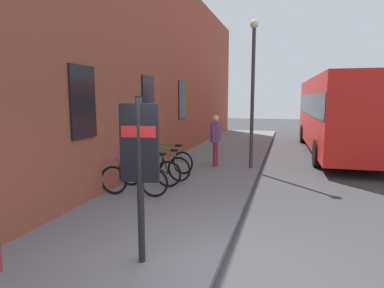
# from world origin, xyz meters

# --- Properties ---
(ground) EXTENTS (60.00, 60.00, 0.00)m
(ground) POSITION_xyz_m (6.00, -1.00, 0.00)
(ground) COLOR #38383A
(sidewalk_pavement) EXTENTS (24.00, 3.50, 0.12)m
(sidewalk_pavement) POSITION_xyz_m (8.00, 1.75, 0.06)
(sidewalk_pavement) COLOR slate
(sidewalk_pavement) RESTS_ON ground
(station_facade) EXTENTS (22.00, 0.65, 7.30)m
(station_facade) POSITION_xyz_m (8.99, 3.80, 3.65)
(station_facade) COLOR brown
(station_facade) RESTS_ON ground
(bicycle_beside_lamp) EXTENTS (0.48, 1.77, 0.97)m
(bicycle_beside_lamp) POSITION_xyz_m (2.76, 2.68, 0.51)
(bicycle_beside_lamp) COLOR black
(bicycle_beside_lamp) RESTS_ON sidewalk_pavement
(bicycle_far_end) EXTENTS (0.48, 1.76, 0.97)m
(bicycle_far_end) POSITION_xyz_m (3.66, 2.66, 0.51)
(bicycle_far_end) COLOR black
(bicycle_far_end) RESTS_ON sidewalk_pavement
(bicycle_under_window) EXTENTS (0.48, 1.77, 0.97)m
(bicycle_under_window) POSITION_xyz_m (4.43, 2.57, 0.51)
(bicycle_under_window) COLOR black
(bicycle_under_window) RESTS_ON sidewalk_pavement
(bicycle_by_door) EXTENTS (0.50, 1.76, 0.97)m
(bicycle_by_door) POSITION_xyz_m (5.37, 2.75, 0.51)
(bicycle_by_door) COLOR black
(bicycle_by_door) RESTS_ON sidewalk_pavement
(transit_info_sign) EXTENTS (0.16, 0.56, 2.40)m
(transit_info_sign) POSITION_xyz_m (-0.16, 1.10, 1.72)
(transit_info_sign) COLOR black
(transit_info_sign) RESTS_ON sidewalk_pavement
(city_bus) EXTENTS (10.59, 2.94, 3.35)m
(city_bus) POSITION_xyz_m (11.62, -3.00, 1.92)
(city_bus) COLOR red
(city_bus) RESTS_ON ground
(pedestrian_crossing_street) EXTENTS (0.67, 0.27, 1.79)m
(pedestrian_crossing_street) POSITION_xyz_m (6.76, 1.53, 1.21)
(pedestrian_crossing_street) COLOR maroon
(pedestrian_crossing_street) RESTS_ON sidewalk_pavement
(street_lamp) EXTENTS (0.28, 0.28, 4.88)m
(street_lamp) POSITION_xyz_m (6.82, 0.30, 3.03)
(street_lamp) COLOR #333338
(street_lamp) RESTS_ON sidewalk_pavement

